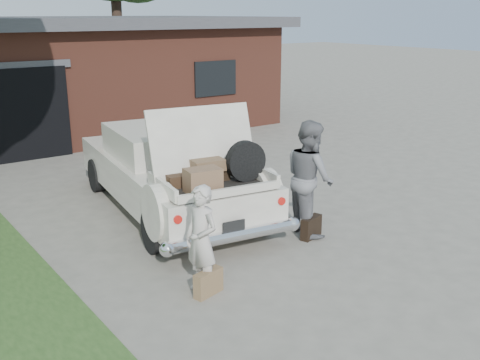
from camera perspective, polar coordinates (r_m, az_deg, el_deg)
ground at (r=8.06m, az=2.54°, el=-8.51°), size 90.00×90.00×0.00m
house at (r=18.11m, az=-18.36°, el=10.27°), size 12.80×7.80×3.30m
sedan at (r=10.01m, az=-7.21°, el=1.03°), size 2.68×5.34×2.07m
woman_left at (r=7.05m, az=-3.94°, el=-6.09°), size 0.41×0.56×1.41m
woman_right at (r=8.94m, az=7.08°, el=0.25°), size 0.93×1.06×1.84m
suitcase_left at (r=7.18m, az=-3.23°, el=-10.38°), size 0.44×0.23×0.32m
suitcase_right at (r=8.95m, az=7.24°, el=-4.79°), size 0.46×0.27×0.34m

